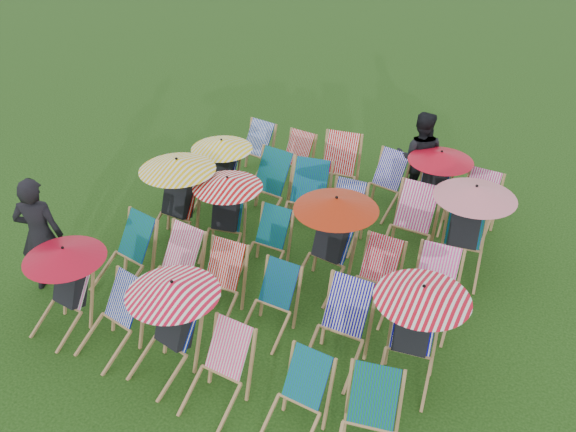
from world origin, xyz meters
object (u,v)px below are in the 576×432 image
at_px(deckchair_0, 63,288).
at_px(deckchair_29, 475,206).
at_px(person_left, 40,235).
at_px(deckchair_5, 368,427).
at_px(person_rear, 420,158).

bearing_deg(deckchair_0, deckchair_29, 54.81).
bearing_deg(person_left, deckchair_0, 124.24).
distance_m(deckchair_5, person_rear, 5.27).
relative_size(deckchair_5, person_left, 0.54).
distance_m(deckchair_5, person_left, 4.88).
xyz_separation_m(deckchair_0, deckchair_5, (4.02, -0.12, -0.17)).
bearing_deg(person_left, deckchair_5, 148.00).
xyz_separation_m(deckchair_0, deckchair_29, (3.96, 4.49, -0.17)).
height_order(deckchair_0, deckchair_29, deckchair_0).
height_order(deckchair_5, person_left, person_left).
bearing_deg(deckchair_29, person_left, -135.89).
height_order(deckchair_0, person_left, person_left).
distance_m(person_left, person_rear, 5.85).
bearing_deg(deckchair_5, deckchair_0, 167.59).
xyz_separation_m(person_left, person_rear, (3.70, 4.54, -0.06)).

